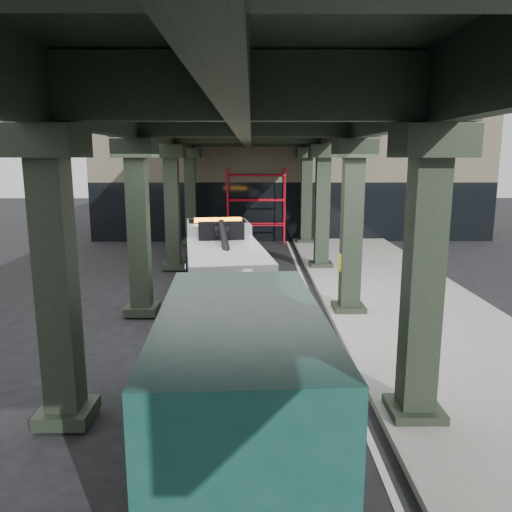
{
  "coord_description": "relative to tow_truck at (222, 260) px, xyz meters",
  "views": [
    {
      "loc": [
        -0.2,
        -11.93,
        4.5
      ],
      "look_at": [
        -0.1,
        2.24,
        1.7
      ],
      "focal_mm": 35.0,
      "sensor_mm": 36.0,
      "label": 1
    }
  ],
  "objects": [
    {
      "name": "ground",
      "position": [
        1.18,
        -3.84,
        -1.25
      ],
      "size": [
        90.0,
        90.0,
        0.0
      ],
      "primitive_type": "plane",
      "color": "black",
      "rests_on": "ground"
    },
    {
      "name": "sidewalk",
      "position": [
        5.68,
        -1.84,
        -1.17
      ],
      "size": [
        5.0,
        40.0,
        0.15
      ],
      "primitive_type": "cube",
      "color": "gray",
      "rests_on": "ground"
    },
    {
      "name": "lane_stripe",
      "position": [
        2.88,
        -1.84,
        -1.24
      ],
      "size": [
        0.12,
        38.0,
        0.01
      ],
      "primitive_type": "cube",
      "color": "silver",
      "rests_on": "ground"
    },
    {
      "name": "viaduct",
      "position": [
        0.78,
        -1.84,
        4.22
      ],
      "size": [
        7.4,
        32.0,
        6.4
      ],
      "color": "black",
      "rests_on": "ground"
    },
    {
      "name": "building",
      "position": [
        3.18,
        16.16,
        2.75
      ],
      "size": [
        22.0,
        10.0,
        8.0
      ],
      "primitive_type": "cube",
      "color": "#C6B793",
      "rests_on": "ground"
    },
    {
      "name": "scaffolding",
      "position": [
        1.18,
        10.8,
        0.86
      ],
      "size": [
        3.08,
        0.88,
        4.0
      ],
      "color": "red",
      "rests_on": "ground"
    },
    {
      "name": "tow_truck",
      "position": [
        0.0,
        0.0,
        0.0
      ],
      "size": [
        3.15,
        7.99,
        2.55
      ],
      "rotation": [
        0.0,
        0.0,
        0.14
      ],
      "color": "black",
      "rests_on": "ground"
    },
    {
      "name": "towed_van",
      "position": [
        0.8,
        -8.92,
        0.07
      ],
      "size": [
        2.68,
        6.15,
        2.45
      ],
      "rotation": [
        0.0,
        0.0,
        0.05
      ],
      "color": "#124139",
      "rests_on": "ground"
    }
  ]
}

